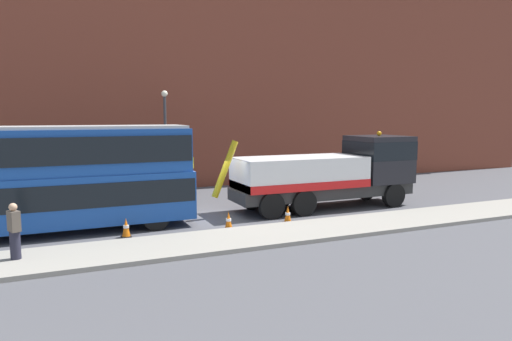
{
  "coord_description": "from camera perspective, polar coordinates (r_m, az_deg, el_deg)",
  "views": [
    {
      "loc": [
        -6.14,
        -19.19,
        4.45
      ],
      "look_at": [
        2.04,
        -0.4,
        2.0
      ],
      "focal_mm": 32.42,
      "sensor_mm": 36.0,
      "label": 1
    }
  ],
  "objects": [
    {
      "name": "building_facade",
      "position": [
        29.0,
        -11.46,
        13.85
      ],
      "size": [
        60.0,
        1.5,
        16.0
      ],
      "color": "brown",
      "rests_on": "ground_plane"
    },
    {
      "name": "traffic_cone_near_bus",
      "position": [
        17.72,
        -15.74,
        -6.85
      ],
      "size": [
        0.36,
        0.36,
        0.72
      ],
      "color": "orange",
      "rests_on": "ground_plane"
    },
    {
      "name": "double_decker_bus",
      "position": [
        18.92,
        -24.69,
        -0.54
      ],
      "size": [
        11.05,
        2.55,
        4.06
      ],
      "rotation": [
        0.0,
        0.0,
        -0.0
      ],
      "color": "#19479E",
      "rests_on": "ground_plane"
    },
    {
      "name": "traffic_cone_near_truck",
      "position": [
        19.27,
        3.94,
        -5.51
      ],
      "size": [
        0.36,
        0.36,
        0.72
      ],
      "color": "orange",
      "rests_on": "ground_plane"
    },
    {
      "name": "near_kerb",
      "position": [
        16.78,
        -1.23,
        -8.3
      ],
      "size": [
        60.0,
        2.8,
        0.15
      ],
      "primitive_type": "cube",
      "color": "gray",
      "rests_on": "ground_plane"
    },
    {
      "name": "ground_plane",
      "position": [
        20.63,
        -5.68,
        -5.67
      ],
      "size": [
        120.0,
        120.0,
        0.0
      ],
      "primitive_type": "plane",
      "color": "#4C4C51"
    },
    {
      "name": "pedestrian_onlooker",
      "position": [
        15.71,
        -27.65,
        -6.72
      ],
      "size": [
        0.41,
        0.47,
        1.71
      ],
      "rotation": [
        0.0,
        0.0,
        0.44
      ],
      "color": "#232333",
      "rests_on": "near_kerb"
    },
    {
      "name": "recovery_tow_truck",
      "position": [
        22.56,
        9.4,
        -0.12
      ],
      "size": [
        10.14,
        2.65,
        3.67
      ],
      "rotation": [
        0.0,
        0.0,
        -0.0
      ],
      "color": "#2D2D2D",
      "rests_on": "ground_plane"
    },
    {
      "name": "traffic_cone_midway",
      "position": [
        18.18,
        -3.41,
        -6.26
      ],
      "size": [
        0.36,
        0.36,
        0.72
      ],
      "color": "orange",
      "rests_on": "ground_plane"
    },
    {
      "name": "street_lamp",
      "position": [
        26.56,
        -11.12,
        4.58
      ],
      "size": [
        0.36,
        0.36,
        5.83
      ],
      "color": "#38383D",
      "rests_on": "ground_plane"
    }
  ]
}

